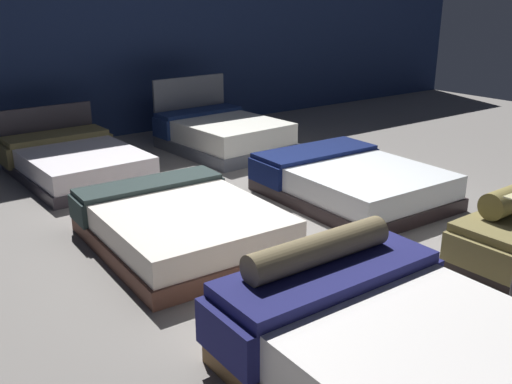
% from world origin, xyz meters
% --- Properties ---
extents(ground_plane, '(18.00, 18.00, 0.02)m').
position_xyz_m(ground_plane, '(0.00, 0.00, -0.01)').
color(ground_plane, gray).
extents(showroom_back_wall, '(18.00, 0.06, 3.50)m').
position_xyz_m(showroom_back_wall, '(0.00, 4.80, 1.75)').
color(showroom_back_wall, navy).
rests_on(showroom_back_wall, ground_plane).
extents(bed_0, '(1.75, 2.07, 0.80)m').
position_xyz_m(bed_0, '(-1.18, -2.66, 0.28)').
color(bed_0, brown).
rests_on(bed_0, ground_plane).
extents(bed_2, '(1.66, 2.06, 0.46)m').
position_xyz_m(bed_2, '(-1.15, 0.06, 0.21)').
color(bed_2, brown).
rests_on(bed_2, ground_plane).
extents(bed_3, '(1.68, 2.13, 0.48)m').
position_xyz_m(bed_3, '(1.15, 0.03, 0.22)').
color(bed_3, black).
rests_on(bed_3, ground_plane).
extents(bed_4, '(1.53, 2.17, 0.82)m').
position_xyz_m(bed_4, '(-1.20, 2.90, 0.21)').
color(bed_4, '#312C34').
rests_on(bed_4, ground_plane).
extents(bed_5, '(1.59, 2.01, 1.07)m').
position_xyz_m(bed_5, '(1.16, 2.87, 0.26)').
color(bed_5, '#50545E').
rests_on(bed_5, ground_plane).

